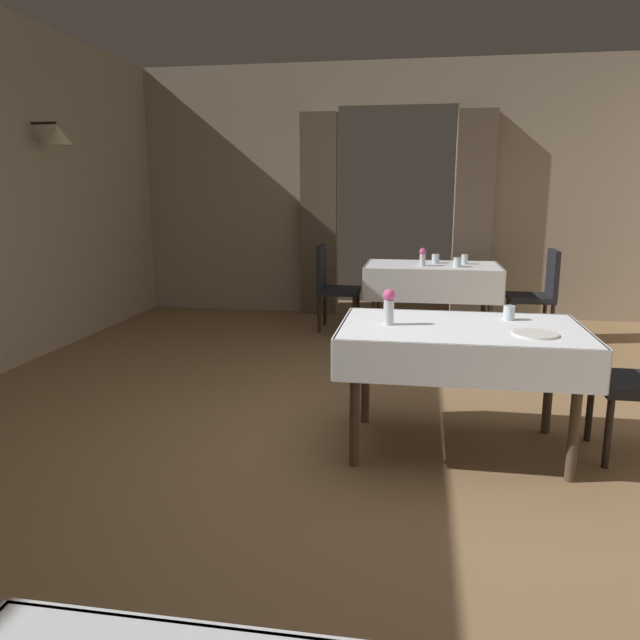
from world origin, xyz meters
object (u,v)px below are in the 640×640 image
Objects in this scene: chair_far_left at (332,283)px; glass_far_b at (465,259)px; dining_table_far at (432,275)px; glass_far_c at (457,262)px; glass_mid_b at (509,313)px; glass_far_d at (435,259)px; plate_mid_c at (535,334)px; chair_far_right at (539,290)px; dining_table_mid at (461,341)px; flower_vase_far at (423,256)px; flower_vase_mid at (389,305)px.

chair_far_left is 9.00× the size of glass_far_b.
glass_far_c is at bearing -32.61° from dining_table_far.
dining_table_far is 15.97× the size of glass_mid_b.
chair_far_left is 9.57× the size of glass_far_d.
glass_far_c reaches higher than plate_mid_c.
dining_table_mid is at bearing -108.26° from chair_far_right.
chair_far_left is 5.02× the size of flower_vase_far.
plate_mid_c is at bearing -81.09° from dining_table_far.
flower_vase_mid is 3.20m from glass_far_d.
glass_far_b is at bearing 92.83° from plate_mid_c.
chair_far_left is (-1.08, 0.05, -0.13)m from dining_table_far.
chair_far_right is at bearing -11.89° from glass_far_d.
dining_table_far is 0.33m from glass_far_c.
dining_table_far is 6.68× the size of flower_vase_mid.
glass_far_d is (-1.05, 0.22, 0.28)m from chair_far_right.
plate_mid_c is (1.58, -3.22, 0.24)m from chair_far_left.
glass_far_b is 1.06× the size of glass_far_d.
flower_vase_mid is 2.03× the size of glass_far_b.
glass_mid_b reaches higher than plate_mid_c.
flower_vase_far is (0.98, -0.18, 0.33)m from chair_far_left.
chair_far_left is (-2.17, 0.13, 0.00)m from chair_far_right.
glass_far_d is at bearing 63.25° from flower_vase_far.
glass_far_d is at bearing 84.07° from flower_vase_mid.
glass_far_b is (1.42, 0.06, 0.29)m from chair_far_left.
flower_vase_mid is at bearing -93.79° from flower_vase_far.
glass_far_c is at bearing -5.33° from flower_vase_far.
plate_mid_c is (0.09, -0.39, -0.04)m from glass_mid_b.
chair_far_right is at bearing 64.95° from flower_vase_mid.
dining_table_mid is 0.42m from plate_mid_c.
flower_vase_mid is (0.78, -3.09, 0.35)m from chair_far_left.
plate_mid_c is at bearing -82.01° from glass_far_d.
chair_far_right reaches higher than glass_mid_b.
dining_table_far is 7.56× the size of flower_vase_far.
dining_table_mid is 3.15m from glass_far_d.
flower_vase_mid is 0.81m from plate_mid_c.
chair_far_left reaches higher than glass_mid_b.
dining_table_mid is 3.29m from chair_far_left.
dining_table_far is at bearing 98.35° from glass_mid_b.
chair_far_left is at bearing 104.26° from flower_vase_mid.
glass_mid_b is (1.49, -2.84, 0.28)m from chair_far_left.
flower_vase_mid reaches higher than glass_far_b.
glass_far_c is (-0.09, -0.27, -0.00)m from glass_far_b.
chair_far_right is 9.57× the size of glass_far_d.
chair_far_right is 0.89m from glass_far_c.
glass_far_d is at bearing 4.86° from chair_far_left.
chair_far_left is 3.22m from glass_mid_b.
dining_table_far is 14.40× the size of glass_far_d.
glass_mid_b is 0.90× the size of glass_far_c.
chair_far_right is 3.16m from plate_mid_c.
plate_mid_c is 2.32× the size of glass_far_b.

